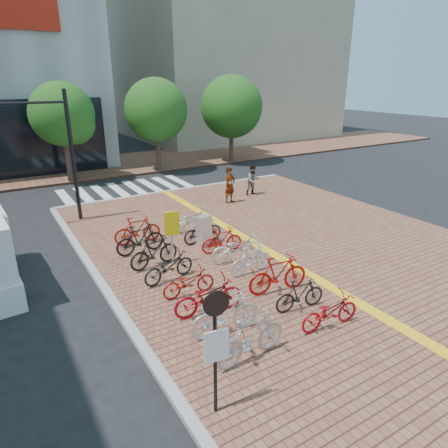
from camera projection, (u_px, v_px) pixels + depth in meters
ground at (260, 295)px, 12.20m from camera, size 120.00×120.00×0.00m
kerb_north at (180, 190)px, 23.26m from camera, size 14.00×0.25×0.15m
far_sidewalk at (89, 168)px, 29.01m from camera, size 70.00×8.00×0.15m
building_beige at (223, 51)px, 43.52m from camera, size 20.00×18.00×18.00m
crosswalk at (127, 189)px, 23.67m from camera, size 7.50×4.00×0.01m
street_trees at (171, 111)px, 27.23m from camera, size 16.20×4.60×6.35m
bike_0 at (251, 337)px, 9.01m from camera, size 1.99×0.70×1.17m
bike_1 at (226, 314)px, 9.93m from camera, size 1.92×0.70×1.13m
bike_2 at (208, 296)px, 10.83m from camera, size 2.03×0.90×1.03m
bike_3 at (189, 282)px, 11.76m from camera, size 1.66×0.65×0.86m
bike_4 at (169, 267)px, 12.63m from camera, size 1.90×0.97×0.95m
bike_5 at (154, 252)px, 13.52m from camera, size 1.88×0.78×1.10m
bike_6 at (140, 239)px, 14.57m from camera, size 1.86×0.59×1.11m
bike_7 at (137, 230)px, 15.45m from camera, size 1.86×0.62×1.10m
bike_8 at (330, 312)px, 10.23m from camera, size 1.80×0.76×0.92m
bike_9 at (300, 294)px, 11.02m from camera, size 1.60×0.63×0.94m
bike_10 at (278, 274)px, 11.90m from camera, size 2.01×0.83×1.17m
bike_11 at (251, 259)px, 13.09m from camera, size 1.65×0.54×0.98m
bike_12 at (237, 248)px, 13.93m from camera, size 2.01×0.94×1.01m
bike_13 at (222, 240)px, 14.68m from camera, size 1.63×0.66×0.95m
bike_14 at (203, 231)px, 15.53m from camera, size 1.66×0.50×1.00m
bike_15 at (191, 220)px, 16.71m from camera, size 1.94×0.72×1.01m
pedestrian_a at (230, 185)px, 20.39m from camera, size 0.76×0.59×1.84m
pedestrian_b at (253, 180)px, 21.79m from camera, size 0.83×0.66×1.64m
utility_box at (204, 230)px, 15.34m from camera, size 0.63×0.54×1.16m
yellow_sign at (172, 228)px, 13.41m from camera, size 0.52×0.15×1.93m
notice_sign at (216, 339)px, 7.18m from camera, size 0.49×0.14×2.67m
traffic_light_pole at (36, 134)px, 16.31m from camera, size 3.05×1.17×5.68m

